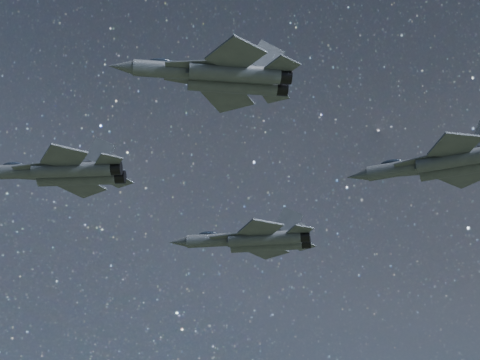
{
  "coord_description": "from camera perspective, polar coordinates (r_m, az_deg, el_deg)",
  "views": [
    {
      "loc": [
        0.28,
        -70.47,
        121.24
      ],
      "look_at": [
        1.06,
        -1.79,
        155.98
      ],
      "focal_mm": 55.0,
      "sensor_mm": 36.0,
      "label": 1
    }
  ],
  "objects": [
    {
      "name": "jet_slot",
      "position": [
        79.98,
        15.73,
        1.29
      ],
      "size": [
        18.37,
        12.15,
        4.69
      ],
      "rotation": [
        0.0,
        0.0,
        -0.38
      ],
      "color": "#3A4048"
    },
    {
      "name": "jet_lead",
      "position": [
        75.27,
        -13.65,
        0.59
      ],
      "size": [
        16.48,
        11.61,
        4.17
      ],
      "rotation": [
        0.0,
        0.0,
        -0.08
      ],
      "color": "#3A4048"
    },
    {
      "name": "jet_left",
      "position": [
        98.02,
        1.06,
        -4.67
      ],
      "size": [
        20.11,
        13.96,
        5.05
      ],
      "rotation": [
        0.0,
        0.0,
        -0.15
      ],
      "color": "#3A4048"
    },
    {
      "name": "jet_right",
      "position": [
        61.88,
        -1.66,
        8.1
      ],
      "size": [
        15.89,
        11.12,
        4.0
      ],
      "rotation": [
        0.0,
        0.0,
        0.11
      ],
      "color": "#3A4048"
    }
  ]
}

